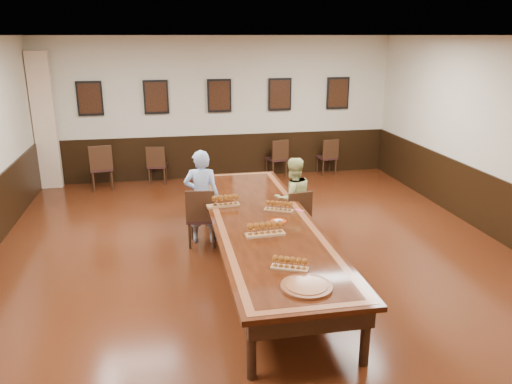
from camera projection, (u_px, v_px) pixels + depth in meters
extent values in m
cube|color=black|center=(262.00, 269.00, 7.16)|extent=(8.00, 10.00, 0.02)
cube|color=white|center=(263.00, 34.00, 6.19)|extent=(8.00, 10.00, 0.02)
cube|color=beige|center=(219.00, 109.00, 11.37)|extent=(8.00, 0.02, 3.20)
imported|color=#507CC8|center=(202.00, 197.00, 7.88)|extent=(0.61, 0.45, 1.52)
imported|color=#CCD484|center=(293.00, 199.00, 8.03)|extent=(0.77, 0.65, 1.36)
cube|color=#DB4976|center=(299.00, 210.00, 7.28)|extent=(0.13, 0.15, 0.01)
cube|color=#D2B190|center=(45.00, 122.00, 10.57)|extent=(0.45, 0.18, 2.90)
cube|color=black|center=(220.00, 156.00, 11.67)|extent=(7.98, 0.04, 1.00)
cube|color=black|center=(263.00, 222.00, 6.94)|extent=(1.40, 5.00, 0.06)
cube|color=#9C5A33|center=(263.00, 220.00, 6.93)|extent=(1.28, 4.88, 0.00)
cube|color=black|center=(263.00, 219.00, 6.93)|extent=(1.10, 4.70, 0.00)
cube|color=black|center=(263.00, 232.00, 6.98)|extent=(1.25, 4.85, 0.18)
cylinder|color=black|center=(251.00, 347.00, 4.77)|extent=(0.10, 0.10, 0.69)
cylinder|color=black|center=(365.00, 335.00, 4.98)|extent=(0.10, 0.10, 0.69)
cylinder|color=black|center=(206.00, 199.00, 9.12)|extent=(0.10, 0.10, 0.69)
cylinder|color=black|center=(268.00, 195.00, 9.33)|extent=(0.10, 0.10, 0.69)
cube|color=black|center=(90.00, 98.00, 10.71)|extent=(0.54, 0.03, 0.74)
cube|color=black|center=(90.00, 99.00, 10.70)|extent=(0.46, 0.01, 0.64)
cube|color=black|center=(156.00, 97.00, 10.96)|extent=(0.54, 0.03, 0.74)
cube|color=black|center=(156.00, 97.00, 10.95)|extent=(0.46, 0.01, 0.64)
cube|color=black|center=(219.00, 96.00, 11.21)|extent=(0.54, 0.03, 0.74)
cube|color=black|center=(219.00, 96.00, 11.19)|extent=(0.46, 0.01, 0.64)
cube|color=black|center=(280.00, 94.00, 11.46)|extent=(0.54, 0.03, 0.74)
cube|color=black|center=(280.00, 94.00, 11.44)|extent=(0.46, 0.01, 0.64)
cube|color=black|center=(338.00, 93.00, 11.71)|extent=(0.54, 0.03, 0.74)
cube|color=black|center=(338.00, 93.00, 11.69)|extent=(0.46, 0.01, 0.64)
cube|color=olive|center=(223.00, 206.00, 7.46)|extent=(0.50, 0.19, 0.03)
cube|color=olive|center=(279.00, 210.00, 7.26)|extent=(0.43, 0.30, 0.03)
cube|color=olive|center=(265.00, 234.00, 6.38)|extent=(0.52, 0.19, 0.03)
cube|color=olive|center=(290.00, 268.00, 5.45)|extent=(0.43, 0.29, 0.03)
cylinder|color=red|center=(278.00, 222.00, 6.83)|extent=(0.22, 0.22, 0.02)
cylinder|color=silver|center=(278.00, 221.00, 6.83)|extent=(0.12, 0.12, 0.01)
cylinder|color=#4F220F|center=(307.00, 287.00, 5.05)|extent=(0.68, 0.68, 0.04)
cylinder|color=#9C5A33|center=(307.00, 285.00, 5.04)|extent=(0.54, 0.54, 0.01)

